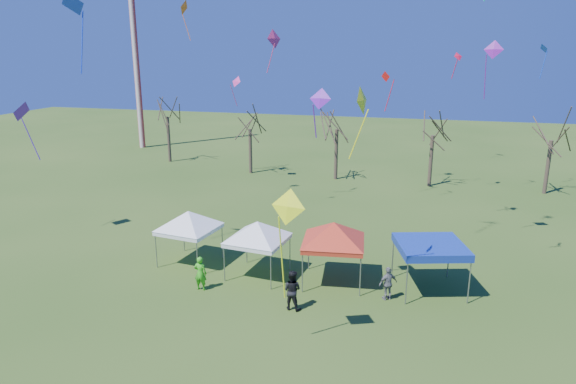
% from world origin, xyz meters
% --- Properties ---
extents(ground, '(140.00, 140.00, 0.00)m').
position_xyz_m(ground, '(0.00, 0.00, 0.00)').
color(ground, '#2F4E19').
rests_on(ground, ground).
extents(radio_mast, '(0.70, 0.70, 25.00)m').
position_xyz_m(radio_mast, '(-28.00, 34.00, 12.50)').
color(radio_mast, silver).
rests_on(radio_mast, ground).
extents(tree_0, '(3.83, 3.83, 8.44)m').
position_xyz_m(tree_0, '(-20.85, 27.38, 6.49)').
color(tree_0, '#3D2D21').
rests_on(tree_0, ground).
extents(tree_1, '(3.42, 3.42, 7.54)m').
position_xyz_m(tree_1, '(-10.77, 24.65, 5.79)').
color(tree_1, '#3D2D21').
rests_on(tree_1, ground).
extents(tree_2, '(3.71, 3.71, 8.18)m').
position_xyz_m(tree_2, '(-2.37, 24.38, 6.29)').
color(tree_2, '#3D2D21').
rests_on(tree_2, ground).
extents(tree_3, '(3.59, 3.59, 7.91)m').
position_xyz_m(tree_3, '(6.03, 24.04, 6.08)').
color(tree_3, '#3D2D21').
rests_on(tree_3, ground).
extents(tree_4, '(3.58, 3.58, 7.89)m').
position_xyz_m(tree_4, '(15.36, 24.00, 6.06)').
color(tree_4, '#3D2D21').
rests_on(tree_4, ground).
extents(tent_white_west, '(3.96, 3.96, 3.52)m').
position_xyz_m(tent_white_west, '(-6.95, 3.13, 2.84)').
color(tent_white_west, gray).
rests_on(tent_white_west, ground).
extents(tent_white_mid, '(3.94, 3.94, 3.49)m').
position_xyz_m(tent_white_mid, '(-2.74, 2.51, 2.82)').
color(tent_white_mid, gray).
rests_on(tent_white_mid, ground).
extents(tent_red, '(4.25, 4.25, 3.77)m').
position_xyz_m(tent_red, '(1.24, 2.73, 3.04)').
color(tent_red, gray).
rests_on(tent_red, ground).
extents(tent_blue, '(3.93, 3.93, 2.49)m').
position_xyz_m(tent_blue, '(6.00, 3.05, 2.29)').
color(tent_blue, gray).
rests_on(tent_blue, ground).
extents(person_green, '(0.66, 0.45, 1.76)m').
position_xyz_m(person_green, '(-4.98, 0.15, 0.88)').
color(person_green, green).
rests_on(person_green, ground).
extents(person_dark, '(1.01, 0.83, 1.90)m').
position_xyz_m(person_dark, '(-0.08, -0.59, 0.95)').
color(person_dark, black).
rests_on(person_dark, ground).
extents(person_grey, '(1.03, 0.90, 1.66)m').
position_xyz_m(person_grey, '(4.13, 1.50, 0.83)').
color(person_grey, slate).
rests_on(person_grey, ground).
extents(kite_14, '(1.02, 1.46, 3.72)m').
position_xyz_m(kite_14, '(-18.14, 4.28, 8.03)').
color(kite_14, '#5619B4').
rests_on(kite_14, ground).
extents(kite_17, '(1.11, 0.71, 3.25)m').
position_xyz_m(kite_17, '(8.64, 9.52, 11.56)').
color(kite_17, purple).
rests_on(kite_17, ground).
extents(kite_22, '(1.07, 1.01, 3.00)m').
position_xyz_m(kite_22, '(2.23, 18.92, 9.53)').
color(kite_22, red).
rests_on(kite_22, ground).
extents(kite_2, '(0.70, 1.31, 3.26)m').
position_xyz_m(kite_2, '(-14.60, 19.65, 14.93)').
color(kite_2, '#FF650D').
rests_on(kite_2, ground).
extents(kite_19, '(0.91, 0.86, 2.04)m').
position_xyz_m(kite_19, '(7.41, 21.14, 11.05)').
color(kite_19, red).
rests_on(kite_19, ground).
extents(kite_11, '(1.03, 1.39, 3.06)m').
position_xyz_m(kite_11, '(-5.42, 14.94, 12.33)').
color(kite_11, '#DC316C').
rests_on(kite_11, ground).
extents(kite_1, '(1.03, 0.59, 2.23)m').
position_xyz_m(kite_1, '(0.84, 0.64, 9.55)').
color(kite_1, purple).
rests_on(kite_1, ground).
extents(kite_27, '(0.74, 1.17, 2.84)m').
position_xyz_m(kite_27, '(2.93, -1.41, 9.70)').
color(kite_27, '#FFFB1A').
rests_on(kite_27, ground).
extents(kite_8, '(1.46, 1.07, 4.00)m').
position_xyz_m(kite_8, '(-11.98, 1.95, 13.80)').
color(kite_8, '#1435DC').
rests_on(kite_8, ground).
extents(kite_12, '(0.86, 1.02, 2.72)m').
position_xyz_m(kite_12, '(13.93, 24.05, 11.63)').
color(kite_12, blue).
rests_on(kite_12, ground).
extents(kite_13, '(1.19, 1.03, 2.66)m').
position_xyz_m(kite_13, '(-10.58, 20.74, 8.92)').
color(kite_13, '#DD318C').
rests_on(kite_13, ground).
extents(kite_5, '(1.47, 0.82, 4.56)m').
position_xyz_m(kite_5, '(0.59, -3.86, 5.95)').
color(kite_5, '#E5FA1A').
rests_on(kite_5, ground).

